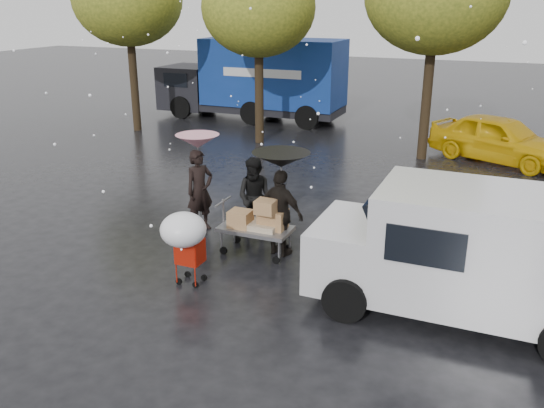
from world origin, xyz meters
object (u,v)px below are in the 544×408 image
at_px(yellow_taxi, 499,139).
at_px(person_black, 281,213).
at_px(white_van, 471,252).
at_px(person_pink, 200,191).
at_px(vendor_cart, 259,222).
at_px(shopping_cart, 184,233).
at_px(blue_truck, 256,79).

bearing_deg(yellow_taxi, person_black, -177.04).
bearing_deg(white_van, person_pink, 164.83).
relative_size(vendor_cart, shopping_cart, 1.04).
relative_size(person_black, yellow_taxi, 0.41).
bearing_deg(person_black, vendor_cart, 34.92).
distance_m(vendor_cart, shopping_cart, 1.99).
height_order(person_pink, person_black, person_pink).
distance_m(shopping_cart, blue_truck, 16.02).
relative_size(person_pink, person_black, 1.03).
bearing_deg(white_van, shopping_cart, -169.02).
bearing_deg(yellow_taxi, blue_truck, 96.13).
xyz_separation_m(person_black, white_van, (3.79, -1.07, 0.24)).
distance_m(person_pink, yellow_taxi, 10.86).
bearing_deg(white_van, blue_truck, 126.13).
height_order(vendor_cart, white_van, white_van).
relative_size(person_pink, white_van, 0.39).
xyz_separation_m(white_van, yellow_taxi, (0.02, 10.66, -0.39)).
height_order(vendor_cart, blue_truck, blue_truck).
relative_size(shopping_cart, blue_truck, 0.18).
relative_size(person_pink, yellow_taxi, 0.42).
bearing_deg(shopping_cart, white_van, 10.98).
bearing_deg(person_pink, shopping_cart, -127.87).
bearing_deg(shopping_cart, yellow_taxi, 67.17).
distance_m(blue_truck, yellow_taxi, 10.93).
bearing_deg(vendor_cart, blue_truck, 114.75).
bearing_deg(person_pink, white_van, -77.27).
relative_size(person_black, shopping_cart, 1.25).
height_order(person_black, vendor_cart, person_black).
bearing_deg(person_pink, person_black, -76.35).
bearing_deg(vendor_cart, yellow_taxi, 66.50).
relative_size(person_black, white_van, 0.37).
bearing_deg(blue_truck, vendor_cart, -65.25).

